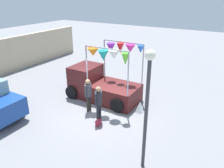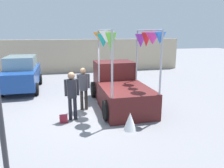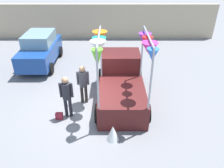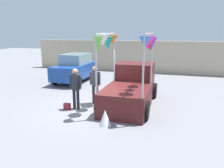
{
  "view_description": "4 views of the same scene",
  "coord_description": "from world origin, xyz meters",
  "views": [
    {
      "loc": [
        -8.14,
        -5.61,
        5.73
      ],
      "look_at": [
        0.51,
        -0.47,
        1.49
      ],
      "focal_mm": 35.0,
      "sensor_mm": 36.0,
      "label": 1
    },
    {
      "loc": [
        -1.08,
        -8.18,
        3.18
      ],
      "look_at": [
        0.94,
        0.17,
        1.12
      ],
      "focal_mm": 35.0,
      "sensor_mm": 36.0,
      "label": 2
    },
    {
      "loc": [
        1.05,
        -7.51,
        5.63
      ],
      "look_at": [
        1.06,
        -0.25,
        1.38
      ],
      "focal_mm": 35.0,
      "sensor_mm": 36.0,
      "label": 3
    },
    {
      "loc": [
        3.43,
        -8.75,
        3.31
      ],
      "look_at": [
        0.78,
        0.1,
        1.1
      ],
      "focal_mm": 35.0,
      "sensor_mm": 36.0,
      "label": 4
    }
  ],
  "objects": [
    {
      "name": "ground_plane",
      "position": [
        0.0,
        0.0,
        0.0
      ],
      "size": [
        60.0,
        60.0,
        0.0
      ],
      "primitive_type": "plane",
      "color": "slate"
    },
    {
      "name": "vendor_truck",
      "position": [
        1.45,
        0.9,
        0.93
      ],
      "size": [
        2.49,
        4.04,
        3.27
      ],
      "color": "#4C1919",
      "rests_on": "ground"
    },
    {
      "name": "parked_car",
      "position": [
        -3.15,
        4.54,
        0.94
      ],
      "size": [
        1.88,
        4.0,
        1.88
      ],
      "color": "navy",
      "rests_on": "ground"
    },
    {
      "name": "person_customer",
      "position": [
        -0.7,
        -0.46,
        1.09
      ],
      "size": [
        0.53,
        0.34,
        1.79
      ],
      "color": "black",
      "rests_on": "ground"
    },
    {
      "name": "person_vendor",
      "position": [
        -0.17,
        0.52,
        1.08
      ],
      "size": [
        0.53,
        0.34,
        1.77
      ],
      "color": "#2D2823",
      "rests_on": "ground"
    },
    {
      "name": "handbag",
      "position": [
        -1.05,
        -0.66,
        0.14
      ],
      "size": [
        0.28,
        0.16,
        0.28
      ],
      "primitive_type": "cube",
      "color": "maroon",
      "rests_on": "ground"
    },
    {
      "name": "brick_boundary_wall",
      "position": [
        0.0,
        9.46,
        1.3
      ],
      "size": [
        18.0,
        0.36,
        2.6
      ],
      "primitive_type": "cube",
      "color": "tan",
      "rests_on": "ground"
    },
    {
      "name": "folded_kite_bundle_white",
      "position": [
        1.08,
        -1.79,
        0.3
      ],
      "size": [
        0.54,
        0.54,
        0.6
      ],
      "primitive_type": "cone",
      "rotation": [
        0.0,
        0.0,
        1.83
      ],
      "color": "white",
      "rests_on": "ground"
    }
  ]
}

